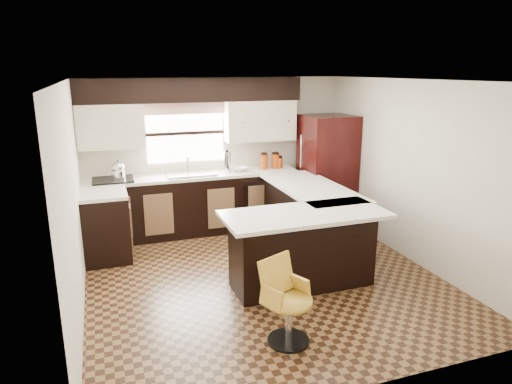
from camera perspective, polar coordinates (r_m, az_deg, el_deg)
name	(u,v)px	position (r m, az deg, el deg)	size (l,w,h in m)	color
floor	(262,277)	(5.82, 0.79, -10.59)	(4.40, 4.40, 0.00)	#49301A
ceiling	(263,80)	(5.24, 0.89, 13.78)	(4.40, 4.40, 0.00)	silver
wall_back	(217,153)	(7.46, -4.94, 4.87)	(4.40, 4.40, 0.00)	beige
wall_front	(363,253)	(3.52, 13.23, -7.40)	(4.40, 4.40, 0.00)	beige
wall_left	(73,201)	(5.11, -21.90, -1.00)	(4.40, 4.40, 0.00)	beige
wall_right	(411,172)	(6.41, 18.79, 2.41)	(4.40, 4.40, 0.00)	beige
base_cab_back	(195,205)	(7.26, -7.67, -1.60)	(3.30, 0.60, 0.90)	black
base_cab_left	(106,227)	(6.51, -18.22, -4.22)	(0.60, 0.70, 0.90)	black
counter_back	(194,176)	(7.14, -7.80, 2.03)	(3.30, 0.60, 0.04)	silver
counter_left	(103,194)	(6.38, -18.56, -0.21)	(0.60, 0.70, 0.04)	silver
soffit	(192,90)	(7.09, -7.98, 12.54)	(3.40, 0.35, 0.36)	black
upper_cab_left	(110,126)	(7.00, -17.76, 7.83)	(0.94, 0.35, 0.64)	beige
upper_cab_right	(260,121)	(7.42, 0.46, 8.92)	(1.14, 0.35, 0.64)	beige
window_pane	(185,133)	(7.29, -8.81, 7.28)	(1.20, 0.02, 0.90)	white
valance	(185,108)	(7.20, -8.87, 10.31)	(1.30, 0.06, 0.18)	#D19B93
sink	(191,174)	(7.10, -8.17, 2.26)	(0.75, 0.45, 0.03)	#B2B2B7
dishwasher	(260,205)	(7.25, 0.56, -1.64)	(0.58, 0.03, 0.78)	black
cooktop	(113,180)	(6.98, -17.46, 1.47)	(0.58, 0.50, 0.03)	black
peninsula_long	(307,220)	(6.51, 6.41, -3.55)	(0.60, 1.95, 0.90)	black
peninsula_return	(302,250)	(5.47, 5.80, -7.23)	(1.65, 0.60, 0.90)	black
counter_pen_long	(311,188)	(6.39, 6.94, 0.52)	(0.84, 1.95, 0.04)	silver
counter_pen_return	(305,214)	(5.22, 6.15, -2.81)	(1.89, 0.84, 0.04)	silver
refrigerator	(327,171)	(7.56, 8.82, 2.60)	(0.78, 0.75, 1.81)	black
bar_chair	(289,303)	(4.39, 4.15, -13.65)	(0.44, 0.44, 0.82)	gold
kettle	(118,169)	(6.95, -16.86, 2.73)	(0.20, 0.20, 0.27)	silver
percolator	(227,162)	(7.22, -3.66, 3.78)	(0.13, 0.13, 0.32)	silver
mixing_bowl	(239,169)	(7.30, -2.12, 2.89)	(0.26, 0.26, 0.06)	white
canister_large	(264,162)	(7.43, 0.99, 3.81)	(0.13, 0.13, 0.24)	#983A0C
canister_med	(275,161)	(7.50, 2.43, 3.89)	(0.13, 0.13, 0.23)	#983A0C
canister_small	(279,163)	(7.53, 2.84, 3.68)	(0.13, 0.13, 0.17)	#983A0C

